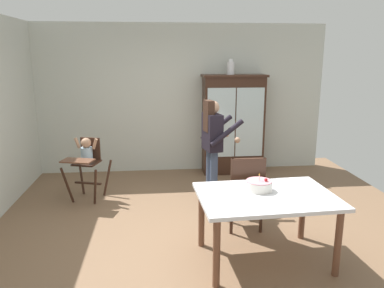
% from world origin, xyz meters
% --- Properties ---
extents(ground_plane, '(6.24, 6.24, 0.00)m').
position_xyz_m(ground_plane, '(0.00, 0.00, 0.00)').
color(ground_plane, brown).
extents(wall_back, '(5.32, 0.06, 2.70)m').
position_xyz_m(wall_back, '(0.00, 2.63, 1.35)').
color(wall_back, silver).
rests_on(wall_back, ground_plane).
extents(china_cabinet, '(1.15, 0.48, 1.80)m').
position_xyz_m(china_cabinet, '(0.93, 2.37, 0.91)').
color(china_cabinet, '#382116').
rests_on(china_cabinet, ground_plane).
extents(ceramic_vase, '(0.13, 0.13, 0.27)m').
position_xyz_m(ceramic_vase, '(0.86, 2.37, 1.92)').
color(ceramic_vase, white).
rests_on(ceramic_vase, china_cabinet).
extents(high_chair_with_toddler, '(0.71, 0.79, 0.95)m').
position_xyz_m(high_chair_with_toddler, '(-1.52, 1.23, 0.65)').
color(high_chair_with_toddler, '#382116').
rests_on(high_chair_with_toddler, ground_plane).
extents(adult_person, '(0.57, 0.56, 1.53)m').
position_xyz_m(adult_person, '(0.32, 0.86, 0.97)').
color(adult_person, '#3D4C6B').
rests_on(adult_person, ground_plane).
extents(dining_table, '(1.44, 1.05, 0.74)m').
position_xyz_m(dining_table, '(0.64, -0.74, 0.65)').
color(dining_table, silver).
rests_on(dining_table, ground_plane).
extents(birthday_cake, '(0.28, 0.28, 0.19)m').
position_xyz_m(birthday_cake, '(0.59, -0.61, 0.79)').
color(birthday_cake, white).
rests_on(birthday_cake, dining_table).
extents(dining_chair_far_side, '(0.44, 0.44, 0.96)m').
position_xyz_m(dining_chair_far_side, '(0.60, -0.03, 0.56)').
color(dining_chair_far_side, '#382116').
rests_on(dining_chair_far_side, ground_plane).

